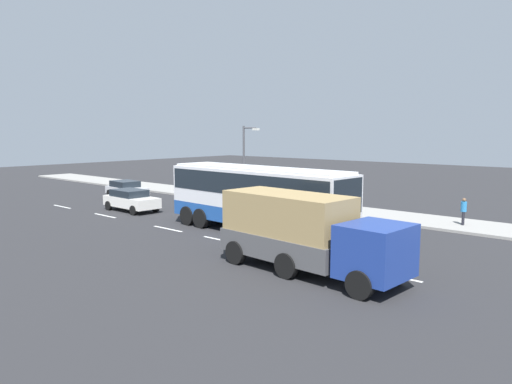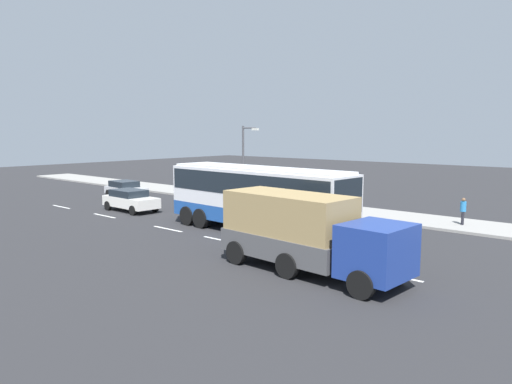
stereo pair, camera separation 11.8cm
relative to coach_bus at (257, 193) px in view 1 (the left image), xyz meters
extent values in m
plane|color=#28282B|center=(-0.73, 0.49, -2.18)|extent=(120.00, 120.00, 0.00)
cube|color=gray|center=(-0.73, 8.96, -2.10)|extent=(80.00, 4.00, 0.15)
cube|color=white|center=(-16.52, -2.39, -2.18)|extent=(2.40, 0.16, 0.01)
cube|color=white|center=(-10.87, -2.39, -2.18)|extent=(2.40, 0.16, 0.01)
cube|color=white|center=(-4.48, -2.39, -2.18)|extent=(2.40, 0.16, 0.01)
cube|color=white|center=(-0.32, -2.39, -2.18)|extent=(2.40, 0.16, 0.01)
cube|color=white|center=(7.76, -2.39, -2.18)|extent=(2.40, 0.16, 0.01)
cube|color=white|center=(8.74, -2.39, -2.18)|extent=(2.40, 0.16, 0.01)
cube|color=#1E4C9E|center=(0.00, 0.00, -1.22)|extent=(11.37, 3.05, 0.82)
cube|color=silver|center=(0.00, 0.00, 0.20)|extent=(11.37, 3.05, 2.03)
cube|color=black|center=(0.00, 0.00, 0.51)|extent=(11.15, 3.07, 1.12)
cube|color=black|center=(5.57, -0.30, 0.31)|extent=(0.24, 2.26, 1.63)
cube|color=silver|center=(0.00, 0.00, 1.28)|extent=(10.91, 2.88, 0.12)
cylinder|color=black|center=(4.09, 0.96, -1.63)|extent=(1.11, 0.36, 1.10)
cylinder|color=black|center=(3.96, -1.39, -1.63)|extent=(1.11, 0.36, 1.10)
cylinder|color=black|center=(-3.16, 1.35, -1.63)|extent=(1.11, 0.36, 1.10)
cylinder|color=black|center=(-3.28, -1.00, -1.63)|extent=(1.11, 0.36, 1.10)
cylinder|color=black|center=(-4.36, 1.41, -1.63)|extent=(1.11, 0.36, 1.10)
cylinder|color=black|center=(-4.48, -0.94, -1.63)|extent=(1.11, 0.36, 1.10)
cube|color=navy|center=(9.04, -4.34, -0.80)|extent=(2.17, 2.43, 1.81)
cube|color=#4C4C4F|center=(5.12, -4.08, -1.25)|extent=(5.57, 2.66, 0.90)
cube|color=#997F51|center=(5.12, -4.08, -0.01)|extent=(5.35, 2.55, 1.59)
cylinder|color=black|center=(9.23, -3.25, -1.70)|extent=(0.98, 0.34, 0.96)
cylinder|color=black|center=(9.08, -5.45, -1.70)|extent=(0.98, 0.34, 0.96)
cylinder|color=black|center=(6.11, -3.04, -1.70)|extent=(0.98, 0.34, 0.96)
cylinder|color=black|center=(5.96, -5.24, -1.70)|extent=(0.98, 0.34, 0.96)
cylinder|color=black|center=(3.38, -2.86, -1.70)|extent=(0.98, 0.34, 0.96)
cylinder|color=black|center=(3.24, -5.05, -1.70)|extent=(0.98, 0.34, 0.96)
cube|color=white|center=(-11.09, -0.20, -1.52)|extent=(4.34, 1.89, 0.67)
cube|color=black|center=(-11.33, -0.20, -0.95)|extent=(2.40, 1.70, 0.46)
cylinder|color=black|center=(-9.57, 0.62, -1.86)|extent=(0.64, 0.21, 0.64)
cylinder|color=black|center=(-9.61, -1.09, -1.86)|extent=(0.64, 0.21, 0.64)
cylinder|color=black|center=(-12.57, 0.69, -1.86)|extent=(0.64, 0.21, 0.64)
cylinder|color=black|center=(-12.61, -1.03, -1.86)|extent=(0.64, 0.21, 0.64)
cube|color=silver|center=(-16.88, 3.32, -1.57)|extent=(4.23, 2.15, 0.58)
cube|color=black|center=(-17.18, 3.35, -1.04)|extent=(2.39, 1.84, 0.48)
cylinder|color=black|center=(-15.41, 4.04, -1.86)|extent=(0.66, 0.26, 0.64)
cylinder|color=black|center=(-15.57, 2.35, -1.86)|extent=(0.66, 0.26, 0.64)
cylinder|color=black|center=(-18.19, 4.30, -1.86)|extent=(0.66, 0.26, 0.64)
cylinder|color=black|center=(-18.34, 2.60, -1.86)|extent=(0.66, 0.26, 0.64)
cylinder|color=black|center=(7.78, 8.69, -1.65)|extent=(0.14, 0.14, 0.76)
cylinder|color=black|center=(7.75, 8.84, -1.65)|extent=(0.14, 0.14, 0.76)
cylinder|color=#2672B2|center=(7.77, 8.76, -0.99)|extent=(0.32, 0.32, 0.57)
sphere|color=brown|center=(7.77, 8.76, -0.60)|extent=(0.20, 0.20, 0.20)
cylinder|color=#47474C|center=(-7.82, 7.53, 0.79)|extent=(0.16, 0.16, 5.65)
cylinder|color=#47474C|center=(-7.22, 7.53, 3.47)|extent=(1.20, 0.10, 0.10)
cube|color=silver|center=(-6.62, 7.53, 3.37)|extent=(0.50, 0.24, 0.16)
camera|label=1|loc=(16.24, -18.75, 3.17)|focal=33.37mm
camera|label=2|loc=(16.15, -18.83, 3.17)|focal=33.37mm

